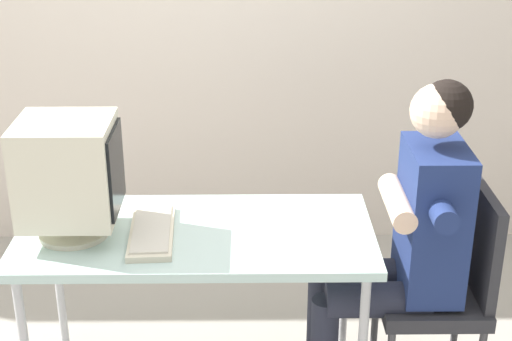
% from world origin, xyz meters
% --- Properties ---
extents(desk, '(1.37, 0.65, 0.74)m').
position_xyz_m(desk, '(0.00, 0.00, 0.69)').
color(desk, '#B7B7BC').
rests_on(desk, ground_plane).
extents(crt_monitor, '(0.36, 0.32, 0.46)m').
position_xyz_m(crt_monitor, '(-0.46, -0.03, 1.00)').
color(crt_monitor, beige).
rests_on(crt_monitor, desk).
extents(keyboard, '(0.19, 0.44, 0.03)m').
position_xyz_m(keyboard, '(-0.16, -0.03, 0.76)').
color(keyboard, beige).
rests_on(keyboard, desk).
extents(office_chair, '(0.41, 0.41, 0.90)m').
position_xyz_m(office_chair, '(0.99, -0.01, 0.51)').
color(office_chair, '#4C4C51').
rests_on(office_chair, ground_plane).
extents(person_seated, '(0.69, 0.55, 1.34)m').
position_xyz_m(person_seated, '(0.80, -0.01, 0.73)').
color(person_seated, navy).
rests_on(person_seated, ground_plane).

